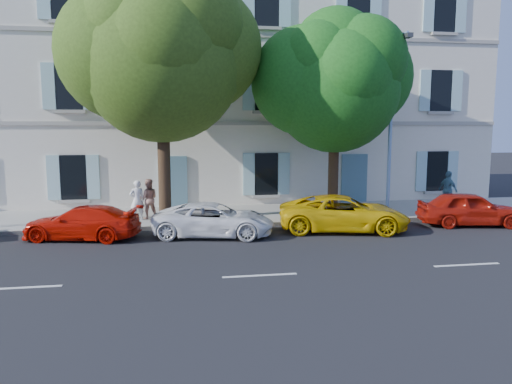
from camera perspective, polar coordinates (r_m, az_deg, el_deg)
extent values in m
plane|color=black|center=(17.22, -1.89, -5.60)|extent=(90.00, 90.00, 0.00)
cube|color=#A09E96|center=(21.53, -3.49, -2.67)|extent=(36.00, 4.50, 0.15)
cube|color=#9E998E|center=(19.41, -2.80, -3.81)|extent=(36.00, 0.16, 0.16)
cube|color=silver|center=(26.96, -4.94, 12.09)|extent=(28.00, 7.00, 12.00)
imported|color=red|center=(18.38, -19.28, -3.32)|extent=(4.28, 2.53, 1.16)
imported|color=white|center=(17.86, -4.85, -3.17)|extent=(4.60, 2.78, 1.19)
imported|color=#DBAF09|center=(18.94, 10.01, -2.40)|extent=(5.18, 3.20, 1.34)
imported|color=#A11509|center=(21.35, 23.25, -1.76)|extent=(4.16, 2.25, 1.34)
cylinder|color=#3A2819|center=(19.86, -10.44, 2.20)|extent=(0.49, 0.49, 3.88)
ellipsoid|color=#3E6219|center=(19.91, -10.75, 14.50)|extent=(6.20, 6.20, 6.82)
cylinder|color=#3A2819|center=(21.40, 8.81, 1.85)|extent=(0.44, 0.44, 3.29)
ellipsoid|color=#1F691B|center=(21.34, 9.02, 11.65)|extent=(5.35, 5.35, 5.88)
cylinder|color=#7293BF|center=(21.44, 15.10, 7.02)|extent=(0.15, 0.15, 7.28)
cylinder|color=#7293BF|center=(21.13, 16.22, 16.88)|extent=(0.11, 1.27, 0.09)
cube|color=#383A3D|center=(20.55, 17.00, 16.73)|extent=(0.23, 0.41, 0.16)
imported|color=silver|center=(20.48, -13.42, -0.92)|extent=(0.66, 0.52, 1.61)
imported|color=tan|center=(20.69, -12.21, -0.76)|extent=(0.82, 0.66, 1.63)
imported|color=teal|center=(24.05, 21.09, 0.20)|extent=(0.69, 1.09, 1.73)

